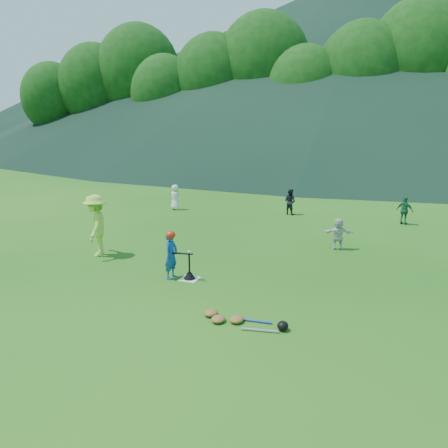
{
  "coord_description": "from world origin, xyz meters",
  "views": [
    {
      "loc": [
        4.52,
        -9.53,
        3.96
      ],
      "look_at": [
        0.0,
        2.5,
        0.9
      ],
      "focal_mm": 35.0,
      "sensor_mm": 36.0,
      "label": 1
    }
  ],
  "objects_px": {
    "adult_coach": "(96,226)",
    "fielder_a": "(175,197)",
    "fielder_d": "(338,234)",
    "batter_child": "(171,255)",
    "batting_tee": "(190,275)",
    "home_plate": "(190,279)",
    "fielder_b": "(290,202)",
    "fielder_c": "(405,211)",
    "equipment_pile": "(236,319)"
  },
  "relations": [
    {
      "from": "equipment_pile",
      "to": "adult_coach",
      "type": "bearing_deg",
      "value": 152.74
    },
    {
      "from": "equipment_pile",
      "to": "batter_child",
      "type": "bearing_deg",
      "value": 142.8
    },
    {
      "from": "batting_tee",
      "to": "fielder_d",
      "type": "bearing_deg",
      "value": 51.71
    },
    {
      "from": "home_plate",
      "to": "batter_child",
      "type": "distance_m",
      "value": 0.77
    },
    {
      "from": "fielder_c",
      "to": "batting_tee",
      "type": "height_order",
      "value": "fielder_c"
    },
    {
      "from": "home_plate",
      "to": "fielder_c",
      "type": "xyz_separation_m",
      "value": [
        5.26,
        8.45,
        0.54
      ]
    },
    {
      "from": "fielder_a",
      "to": "fielder_c",
      "type": "bearing_deg",
      "value": -162.94
    },
    {
      "from": "fielder_d",
      "to": "batting_tee",
      "type": "distance_m",
      "value": 5.22
    },
    {
      "from": "home_plate",
      "to": "fielder_a",
      "type": "height_order",
      "value": "fielder_a"
    },
    {
      "from": "fielder_d",
      "to": "equipment_pile",
      "type": "relative_size",
      "value": 0.56
    },
    {
      "from": "fielder_b",
      "to": "batting_tee",
      "type": "distance_m",
      "value": 8.77
    },
    {
      "from": "batter_child",
      "to": "fielder_b",
      "type": "relative_size",
      "value": 1.1
    },
    {
      "from": "adult_coach",
      "to": "fielder_a",
      "type": "distance_m",
      "value": 7.09
    },
    {
      "from": "fielder_d",
      "to": "fielder_c",
      "type": "bearing_deg",
      "value": -130.48
    },
    {
      "from": "fielder_b",
      "to": "adult_coach",
      "type": "bearing_deg",
      "value": 82.05
    },
    {
      "from": "fielder_b",
      "to": "fielder_c",
      "type": "relative_size",
      "value": 1.02
    },
    {
      "from": "fielder_a",
      "to": "fielder_b",
      "type": "height_order",
      "value": "fielder_a"
    },
    {
      "from": "equipment_pile",
      "to": "fielder_a",
      "type": "bearing_deg",
      "value": 122.83
    },
    {
      "from": "adult_coach",
      "to": "batting_tee",
      "type": "xyz_separation_m",
      "value": [
        3.44,
        -0.88,
        -0.8
      ]
    },
    {
      "from": "batter_child",
      "to": "fielder_a",
      "type": "distance_m",
      "value": 8.88
    },
    {
      "from": "home_plate",
      "to": "fielder_d",
      "type": "relative_size",
      "value": 0.44
    },
    {
      "from": "fielder_c",
      "to": "batting_tee",
      "type": "bearing_deg",
      "value": 83.05
    },
    {
      "from": "home_plate",
      "to": "batter_child",
      "type": "bearing_deg",
      "value": -172.23
    },
    {
      "from": "fielder_c",
      "to": "fielder_d",
      "type": "distance_m",
      "value": 4.82
    },
    {
      "from": "home_plate",
      "to": "batting_tee",
      "type": "relative_size",
      "value": 0.66
    },
    {
      "from": "home_plate",
      "to": "fielder_b",
      "type": "xyz_separation_m",
      "value": [
        0.68,
        8.74,
        0.55
      ]
    },
    {
      "from": "adult_coach",
      "to": "fielder_b",
      "type": "distance_m",
      "value": 8.88
    },
    {
      "from": "adult_coach",
      "to": "fielder_a",
      "type": "xyz_separation_m",
      "value": [
        -0.95,
        7.02,
        -0.36
      ]
    },
    {
      "from": "batting_tee",
      "to": "fielder_c",
      "type": "bearing_deg",
      "value": 58.11
    },
    {
      "from": "fielder_a",
      "to": "fielder_b",
      "type": "xyz_separation_m",
      "value": [
        5.08,
        0.84,
        -0.01
      ]
    },
    {
      "from": "fielder_d",
      "to": "fielder_a",
      "type": "bearing_deg",
      "value": -42.13
    },
    {
      "from": "adult_coach",
      "to": "fielder_d",
      "type": "height_order",
      "value": "adult_coach"
    },
    {
      "from": "home_plate",
      "to": "fielder_b",
      "type": "bearing_deg",
      "value": 85.53
    },
    {
      "from": "adult_coach",
      "to": "fielder_b",
      "type": "relative_size",
      "value": 1.66
    },
    {
      "from": "batter_child",
      "to": "fielder_b",
      "type": "height_order",
      "value": "batter_child"
    },
    {
      "from": "adult_coach",
      "to": "fielder_c",
      "type": "bearing_deg",
      "value": 104.85
    },
    {
      "from": "fielder_a",
      "to": "fielder_d",
      "type": "xyz_separation_m",
      "value": [
        7.62,
        -3.82,
        -0.06
      ]
    },
    {
      "from": "fielder_d",
      "to": "equipment_pile",
      "type": "bearing_deg",
      "value": 62.12
    },
    {
      "from": "home_plate",
      "to": "fielder_d",
      "type": "distance_m",
      "value": 5.23
    },
    {
      "from": "fielder_b",
      "to": "fielder_c",
      "type": "height_order",
      "value": "fielder_b"
    },
    {
      "from": "adult_coach",
      "to": "fielder_c",
      "type": "height_order",
      "value": "adult_coach"
    },
    {
      "from": "home_plate",
      "to": "fielder_a",
      "type": "xyz_separation_m",
      "value": [
        -4.39,
        7.9,
        0.56
      ]
    },
    {
      "from": "fielder_c",
      "to": "equipment_pile",
      "type": "distance_m",
      "value": 10.87
    },
    {
      "from": "fielder_b",
      "to": "batter_child",
      "type": "bearing_deg",
      "value": 102.24
    },
    {
      "from": "adult_coach",
      "to": "batting_tee",
      "type": "relative_size",
      "value": 2.72
    },
    {
      "from": "equipment_pile",
      "to": "batting_tee",
      "type": "bearing_deg",
      "value": 135.53
    },
    {
      "from": "batting_tee",
      "to": "equipment_pile",
      "type": "height_order",
      "value": "batting_tee"
    },
    {
      "from": "fielder_a",
      "to": "fielder_c",
      "type": "distance_m",
      "value": 9.67
    },
    {
      "from": "batter_child",
      "to": "batting_tee",
      "type": "height_order",
      "value": "batter_child"
    },
    {
      "from": "home_plate",
      "to": "fielder_d",
      "type": "bearing_deg",
      "value": 51.71
    }
  ]
}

